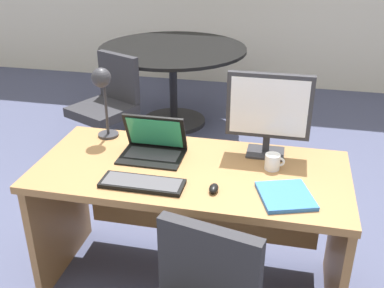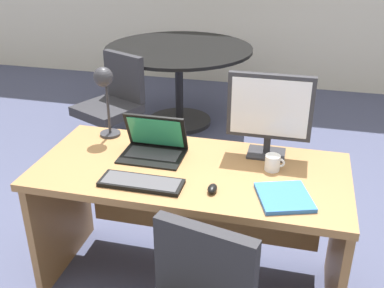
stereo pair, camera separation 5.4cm
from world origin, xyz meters
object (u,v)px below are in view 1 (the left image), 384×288
at_px(laptop, 154,143).
at_px(book, 286,196).
at_px(meeting_table, 173,66).
at_px(meeting_chair_near, 108,116).
at_px(keyboard, 142,183).
at_px(mouse, 214,188).
at_px(coffee_mug, 273,162).
at_px(desk_lamp, 102,87).
at_px(monitor, 269,109).
at_px(desk, 192,199).

bearing_deg(laptop, book, -22.22).
distance_m(laptop, meeting_table, 2.19).
relative_size(book, meeting_chair_near, 0.35).
distance_m(keyboard, book, 0.68).
bearing_deg(keyboard, book, 3.19).
xyz_separation_m(mouse, meeting_chair_near, (-1.22, 1.64, -0.41)).
distance_m(book, coffee_mug, 0.27).
relative_size(desk_lamp, meeting_chair_near, 0.48).
bearing_deg(mouse, laptop, 141.01).
distance_m(monitor, desk_lamp, 0.92).
xyz_separation_m(keyboard, meeting_table, (-0.49, 2.46, -0.16)).
relative_size(desk, desk_lamp, 3.81).
distance_m(coffee_mug, meeting_table, 2.43).
distance_m(desk_lamp, coffee_mug, 1.02).
bearing_deg(desk_lamp, meeting_chair_near, 113.05).
relative_size(keyboard, mouse, 5.19).
bearing_deg(monitor, laptop, -167.32).
xyz_separation_m(book, meeting_table, (-1.17, 2.43, -0.16)).
relative_size(desk, coffee_mug, 15.86).
height_order(coffee_mug, meeting_chair_near, meeting_chair_near).
distance_m(monitor, keyboard, 0.76).
relative_size(laptop, keyboard, 0.83).
relative_size(desk, book, 5.18).
height_order(monitor, keyboard, monitor).
distance_m(monitor, book, 0.51).
distance_m(mouse, coffee_mug, 0.38).
relative_size(monitor, meeting_table, 0.31).
height_order(meeting_table, meeting_chair_near, meeting_chair_near).
relative_size(laptop, coffee_mug, 3.32).
bearing_deg(meeting_chair_near, coffee_mug, -42.63).
relative_size(keyboard, meeting_table, 0.28).
xyz_separation_m(book, meeting_chair_near, (-1.55, 1.62, -0.40)).
bearing_deg(desk_lamp, keyboard, -51.74).
relative_size(monitor, mouse, 5.79).
bearing_deg(meeting_table, coffee_mug, -63.21).
bearing_deg(keyboard, meeting_table, 101.34).
bearing_deg(coffee_mug, keyboard, -153.53).
bearing_deg(desk_lamp, coffee_mug, -10.02).
height_order(laptop, meeting_table, laptop).
relative_size(keyboard, coffee_mug, 4.00).
distance_m(desk, meeting_table, 2.30).
bearing_deg(book, desk_lamp, 157.55).
height_order(laptop, coffee_mug, laptop).
height_order(keyboard, desk_lamp, desk_lamp).
distance_m(mouse, desk_lamp, 0.89).
xyz_separation_m(keyboard, mouse, (0.34, 0.02, 0.01)).
bearing_deg(laptop, keyboard, -83.08).
relative_size(desk_lamp, book, 1.36).
bearing_deg(monitor, meeting_chair_near, 140.11).
bearing_deg(desk_lamp, desk, -20.33).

